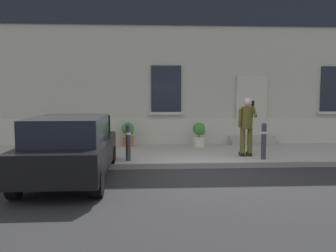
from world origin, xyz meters
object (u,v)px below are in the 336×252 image
Objects in this scene: bollard_far_left at (128,141)px; planter_terracotta at (128,134)px; planter_cream at (199,134)px; person_on_phone at (247,123)px; bollard_near_person at (264,140)px; planter_olive at (57,134)px; hatchback_car_black at (71,147)px.

bollard_far_left is 1.22× the size of planter_terracotta.
planter_terracotta is 1.00× the size of planter_cream.
person_on_phone is 4.32m from planter_terracotta.
planter_terracotta is at bearing 145.35° from bollard_near_person.
bollard_far_left is at bearing -86.91° from planter_terracotta.
person_on_phone is 2.03× the size of planter_olive.
planter_cream is at bearing 118.17° from person_on_phone.
bollard_far_left is 0.60× the size of person_on_phone.
hatchback_car_black is at bearing -104.00° from planter_terracotta.
bollard_near_person and bollard_far_left have the same top height.
bollard_far_left is at bearing 52.39° from hatchback_car_black.
bollard_far_left is 3.56m from person_on_phone.
planter_olive is (-1.43, 4.44, -0.18)m from hatchback_car_black.
planter_terracotta is at bearing 76.00° from hatchback_car_black.
planter_olive is at bearing 158.49° from person_on_phone.
person_on_phone is at bearing -20.66° from planter_olive.
planter_cream is at bearing 48.94° from hatchback_car_black.
bollard_near_person is at bearing -23.49° from planter_olive.
person_on_phone is at bearing -60.97° from planter_cream.
bollard_near_person is 1.00× the size of bollard_far_left.
planter_cream is at bearing 46.92° from bollard_far_left.
planter_terracotta is at bearing 93.09° from bollard_far_left.
bollard_near_person is 1.22× the size of planter_terracotta.
planter_terracotta is (1.09, 4.37, -0.18)m from hatchback_car_black.
bollard_far_left is 3.47m from planter_cream.
planter_terracotta is at bearing 174.83° from planter_cream.
planter_cream is (2.52, -0.23, 0.00)m from planter_terracotta.
person_on_phone is (3.50, 0.51, 0.44)m from bollard_far_left.
planter_terracotta is (-0.15, 2.76, -0.11)m from bollard_far_left.
planter_terracotta is at bearing 147.41° from person_on_phone.
bollard_far_left is 1.22× the size of planter_cream.
person_on_phone is 2.03× the size of planter_terracotta.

